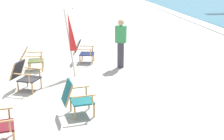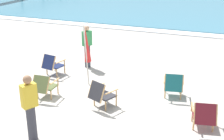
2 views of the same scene
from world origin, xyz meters
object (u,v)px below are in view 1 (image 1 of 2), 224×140
(person_near_chairs, at_px, (121,43))
(beach_chair_back_left, at_px, (30,58))
(beach_chair_back_right, at_px, (24,75))
(beach_chair_front_left, at_px, (82,51))
(umbrella_furled_red, at_px, (71,32))
(beach_chair_mid_center, at_px, (75,97))

(person_near_chairs, bearing_deg, beach_chair_back_left, -90.20)
(beach_chair_back_left, xyz_separation_m, person_near_chairs, (0.01, 2.98, 0.42))
(beach_chair_back_right, xyz_separation_m, person_near_chairs, (-1.82, 2.91, 0.41))
(beach_chair_back_left, relative_size, beach_chair_front_left, 0.99)
(umbrella_furled_red, bearing_deg, beach_chair_back_right, -50.81)
(beach_chair_back_right, xyz_separation_m, beach_chair_front_left, (-2.61, 1.65, -0.00))
(beach_chair_back_right, distance_m, beach_chair_back_left, 1.84)
(beach_chair_back_left, bearing_deg, beach_chair_mid_center, 21.66)
(umbrella_furled_red, height_order, person_near_chairs, umbrella_furled_red)
(beach_chair_front_left, xyz_separation_m, beach_chair_mid_center, (4.39, -0.29, 0.00))
(beach_chair_mid_center, bearing_deg, beach_chair_back_left, -158.34)
(beach_chair_mid_center, bearing_deg, beach_chair_front_left, 176.25)
(beach_chair_back_right, relative_size, person_near_chairs, 0.53)
(beach_chair_back_left, relative_size, umbrella_furled_red, 0.38)
(beach_chair_mid_center, distance_m, person_near_chairs, 3.94)
(beach_chair_front_left, relative_size, beach_chair_mid_center, 0.99)
(beach_chair_front_left, bearing_deg, beach_chair_back_left, -65.82)
(beach_chair_back_right, bearing_deg, beach_chair_mid_center, 37.56)
(beach_chair_back_right, relative_size, umbrella_furled_red, 0.41)
(beach_chair_mid_center, distance_m, umbrella_furled_red, 2.98)
(umbrella_furled_red, relative_size, person_near_chairs, 1.30)
(umbrella_furled_red, bearing_deg, beach_chair_front_left, 166.56)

